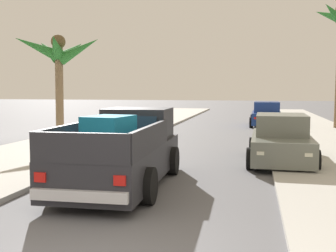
{
  "coord_description": "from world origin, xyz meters",
  "views": [
    {
      "loc": [
        2.23,
        -4.31,
        2.33
      ],
      "look_at": [
        -0.34,
        7.79,
        1.2
      ],
      "focal_mm": 43.34,
      "sensor_mm": 36.0,
      "label": 1
    }
  ],
  "objects_px": {
    "pickup_truck": "(124,152)",
    "car_right_near": "(266,115)",
    "palm_tree_right_mid": "(59,55)",
    "car_left_near": "(281,140)"
  },
  "relations": [
    {
      "from": "pickup_truck",
      "to": "car_right_near",
      "type": "distance_m",
      "value": 17.26
    },
    {
      "from": "pickup_truck",
      "to": "car_right_near",
      "type": "bearing_deg",
      "value": 77.06
    },
    {
      "from": "pickup_truck",
      "to": "car_left_near",
      "type": "bearing_deg",
      "value": 44.3
    },
    {
      "from": "car_left_near",
      "to": "palm_tree_right_mid",
      "type": "distance_m",
      "value": 11.18
    },
    {
      "from": "car_left_near",
      "to": "palm_tree_right_mid",
      "type": "xyz_separation_m",
      "value": [
        -9.77,
        4.39,
        3.2
      ]
    },
    {
      "from": "car_right_near",
      "to": "car_left_near",
      "type": "bearing_deg",
      "value": -89.68
    },
    {
      "from": "pickup_truck",
      "to": "car_right_near",
      "type": "height_order",
      "value": "pickup_truck"
    },
    {
      "from": "palm_tree_right_mid",
      "to": "car_left_near",
      "type": "bearing_deg",
      "value": -24.17
    },
    {
      "from": "pickup_truck",
      "to": "palm_tree_right_mid",
      "type": "relative_size",
      "value": 1.08
    },
    {
      "from": "car_right_near",
      "to": "palm_tree_right_mid",
      "type": "distance_m",
      "value": 13.35
    }
  ]
}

